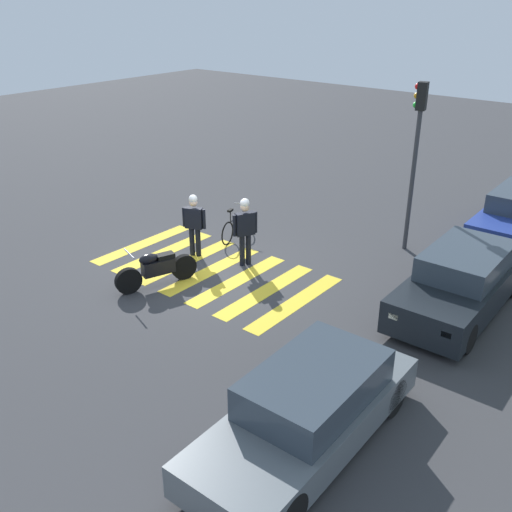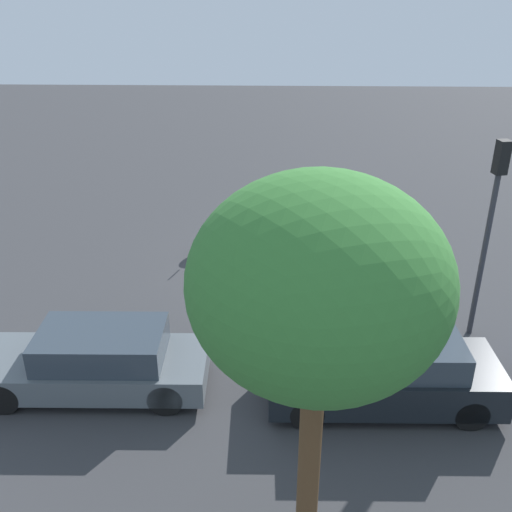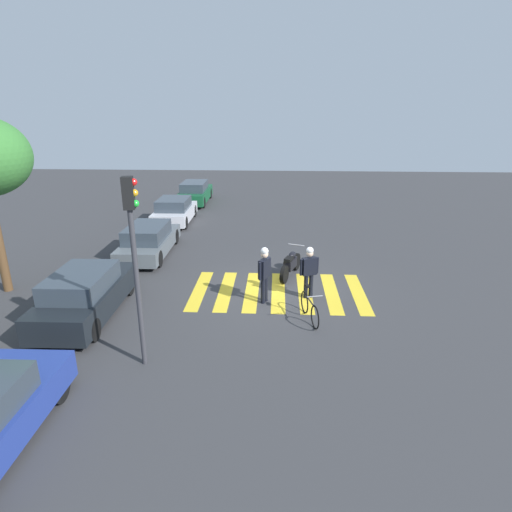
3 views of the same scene
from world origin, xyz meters
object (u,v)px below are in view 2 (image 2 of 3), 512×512
leaning_bicycle (344,242)px  car_black_suv (386,371)px  traffic_light_pole (491,211)px  car_grey_coupe (96,361)px  officer_on_foot (308,239)px  officer_by_motorcycle (291,221)px  police_motorcycle (226,245)px

leaning_bicycle → car_black_suv: bearing=90.5°
traffic_light_pole → car_black_suv: bearing=45.8°
leaning_bicycle → car_grey_coupe: size_ratio=0.36×
officer_on_foot → traffic_light_pole: bearing=142.6°
car_black_suv → traffic_light_pole: 4.18m
officer_by_motorcycle → police_motorcycle: bearing=16.0°
officer_by_motorcycle → traffic_light_pole: size_ratio=0.38×
leaning_bicycle → officer_by_motorcycle: bearing=-2.5°
officer_by_motorcycle → officer_on_foot: bearing=106.3°
leaning_bicycle → police_motorcycle: bearing=7.7°
police_motorcycle → leaning_bicycle: bearing=-172.3°
police_motorcycle → car_black_suv: car_black_suv is taller
car_black_suv → traffic_light_pole: traffic_light_pole is taller
police_motorcycle → car_grey_coupe: size_ratio=0.45×
police_motorcycle → officer_on_foot: bearing=158.6°
police_motorcycle → officer_on_foot: size_ratio=1.10×
car_grey_coupe → car_black_suv: bearing=177.6°
officer_by_motorcycle → car_black_suv: bearing=103.8°
car_black_suv → car_grey_coupe: bearing=-2.4°
officer_by_motorcycle → leaning_bicycle: bearing=177.5°
officer_on_foot → leaning_bicycle: bearing=-130.7°
traffic_light_pole → police_motorcycle: bearing=-31.9°
officer_on_foot → traffic_light_pole: size_ratio=0.41×
car_black_suv → car_grey_coupe: size_ratio=0.97×
leaning_bicycle → car_black_suv: car_black_suv is taller
car_grey_coupe → police_motorcycle: bearing=-109.9°
leaning_bicycle → car_grey_coupe: car_grey_coupe is taller
police_motorcycle → officer_on_foot: (-2.29, 0.90, 0.61)m
police_motorcycle → car_black_suv: bearing=119.7°
police_motorcycle → leaning_bicycle: (-3.46, -0.47, -0.08)m
police_motorcycle → officer_by_motorcycle: officer_by_motorcycle is taller
officer_on_foot → car_black_suv: 5.43m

